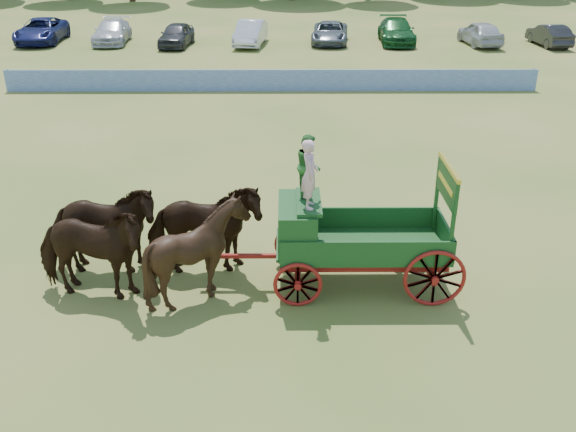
{
  "coord_description": "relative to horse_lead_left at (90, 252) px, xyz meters",
  "views": [
    {
      "loc": [
        -0.38,
        -13.14,
        7.95
      ],
      "look_at": [
        -0.3,
        0.89,
        1.3
      ],
      "focal_mm": 40.0,
      "sensor_mm": 36.0,
      "label": 1
    }
  ],
  "objects": [
    {
      "name": "horse_lead_left",
      "position": [
        0.0,
        0.0,
        0.0
      ],
      "size": [
        2.9,
        1.66,
        2.31
      ],
      "primitive_type": "imported",
      "rotation": [
        0.0,
        0.0,
        1.41
      ],
      "color": "black",
      "rests_on": "ground"
    },
    {
      "name": "horse_lead_right",
      "position": [
        0.0,
        1.1,
        0.0
      ],
      "size": [
        2.74,
        1.27,
        2.31
      ],
      "primitive_type": "imported",
      "rotation": [
        0.0,
        0.0,
        1.58
      ],
      "color": "black",
      "rests_on": "ground"
    },
    {
      "name": "farm_dray",
      "position": [
        5.38,
        0.57,
        0.42
      ],
      "size": [
        6.0,
        2.0,
        3.69
      ],
      "color": "maroon",
      "rests_on": "ground"
    },
    {
      "name": "ground",
      "position": [
        4.69,
        0.66,
        -1.16
      ],
      "size": [
        160.0,
        160.0,
        0.0
      ],
      "primitive_type": "plane",
      "color": "olive",
      "rests_on": "ground"
    },
    {
      "name": "horse_wheel_left",
      "position": [
        2.4,
        0.0,
        0.0
      ],
      "size": [
        2.32,
        2.12,
        2.32
      ],
      "primitive_type": "imported",
      "rotation": [
        0.0,
        0.0,
        1.44
      ],
      "color": "black",
      "rests_on": "ground"
    },
    {
      "name": "horse_wheel_right",
      "position": [
        2.4,
        1.1,
        0.0
      ],
      "size": [
        2.85,
        1.51,
        2.31
      ],
      "primitive_type": "imported",
      "rotation": [
        0.0,
        0.0,
        1.67
      ],
      "color": "black",
      "rests_on": "ground"
    },
    {
      "name": "sponsor_banner",
      "position": [
        3.69,
        18.66,
        -0.63
      ],
      "size": [
        26.0,
        0.08,
        1.05
      ],
      "primitive_type": "cube",
      "color": "navy",
      "rests_on": "ground"
    },
    {
      "name": "parked_cars",
      "position": [
        -0.74,
        31.08,
        -0.4
      ],
      "size": [
        45.01,
        7.5,
        1.58
      ],
      "color": "silver",
      "rests_on": "ground"
    }
  ]
}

